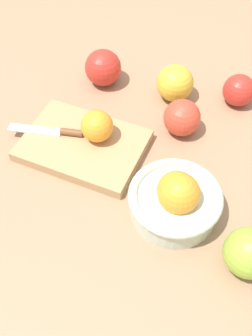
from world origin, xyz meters
The scene contains 10 objects.
ground_plane centered at (0.00, 0.00, 0.00)m, with size 2.40×2.40×0.00m, color #997556.
bowl centered at (-0.11, 0.12, 0.04)m, with size 0.16×0.16×0.10m.
cutting_board centered at (0.10, 0.02, 0.01)m, with size 0.24×0.17×0.02m, color tan.
orange_on_board centered at (0.07, 0.00, 0.05)m, with size 0.06×0.06×0.06m, color orange.
knife centered at (0.16, 0.01, 0.03)m, with size 0.16×0.03×0.01m.
apple_front_right centered at (0.12, -0.19, 0.04)m, with size 0.08×0.08×0.08m, color red.
apple_front_left centered at (-0.19, -0.20, 0.04)m, with size 0.07×0.07×0.07m, color red.
apple_front_left_2 centered at (-0.05, -0.18, 0.04)m, with size 0.08×0.08×0.08m, color gold.
apple_back_left centered at (-0.24, 0.19, 0.04)m, with size 0.08×0.08×0.08m, color #8EB738.
apple_front_left_3 centered at (-0.08, -0.08, 0.04)m, with size 0.08×0.08×0.08m, color #D6422D.
Camera 1 is at (-0.13, 0.51, 0.62)m, focal length 43.00 mm.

